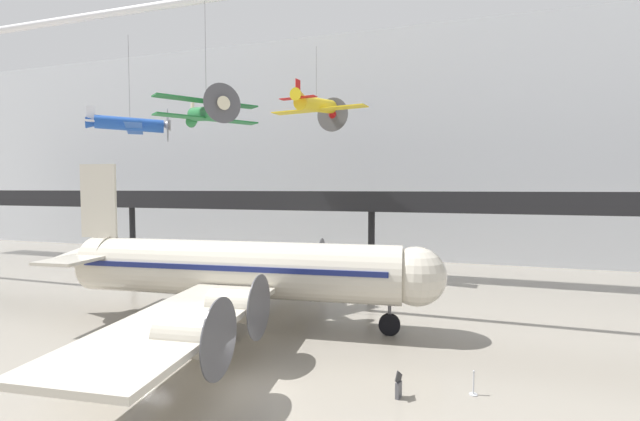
{
  "coord_description": "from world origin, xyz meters",
  "views": [
    {
      "loc": [
        8.28,
        -16.53,
        8.94
      ],
      "look_at": [
        -0.36,
        10.62,
        7.41
      ],
      "focal_mm": 24.0,
      "sensor_mm": 36.0,
      "label": 1
    }
  ],
  "objects": [
    {
      "name": "ground_plane",
      "position": [
        0.0,
        0.0,
        0.0
      ],
      "size": [
        260.0,
        260.0,
        0.0
      ],
      "primitive_type": "plane",
      "color": "gray"
    },
    {
      "name": "hangar_back_wall",
      "position": [
        0.0,
        37.96,
        14.18
      ],
      "size": [
        140.0,
        3.0,
        28.37
      ],
      "color": "silver",
      "rests_on": "ground"
    },
    {
      "name": "mezzanine_walkway",
      "position": [
        0.0,
        26.09,
        6.97
      ],
      "size": [
        110.0,
        3.2,
        8.59
      ],
      "color": "black",
      "rests_on": "ground"
    },
    {
      "name": "airliner_silver_main",
      "position": [
        -5.35,
        7.99,
        3.63
      ],
      "size": [
        27.14,
        31.03,
        10.56
      ],
      "rotation": [
        0.0,
        0.0,
        0.1
      ],
      "color": "beige",
      "rests_on": "ground"
    },
    {
      "name": "suspended_plane_green_biplane",
      "position": [
        -9.0,
        10.71,
        14.33
      ],
      "size": [
        6.3,
        6.82,
        8.97
      ],
      "rotation": [
        0.0,
        0.0,
        5.66
      ],
      "color": "#1E6B33"
    },
    {
      "name": "suspended_plane_blue_trainer",
      "position": [
        -19.21,
        14.6,
        14.51
      ],
      "size": [
        7.03,
        7.34,
        9.13
      ],
      "rotation": [
        0.0,
        0.0,
        0.69
      ],
      "color": "#1E4CAD"
    },
    {
      "name": "suspended_plane_yellow_lowwing",
      "position": [
        -4.58,
        22.7,
        16.82
      ],
      "size": [
        9.9,
        8.14,
        7.63
      ],
      "rotation": [
        0.0,
        0.0,
        1.41
      ],
      "color": "yellow"
    },
    {
      "name": "stanchion_barrier",
      "position": [
        9.14,
        2.62,
        0.33
      ],
      "size": [
        0.36,
        0.36,
        1.08
      ],
      "color": "#B2B5BA",
      "rests_on": "ground"
    },
    {
      "name": "info_sign_pedestal",
      "position": [
        6.09,
        1.36,
        0.46
      ],
      "size": [
        0.25,
        0.76,
        1.24
      ],
      "rotation": [
        0.0,
        0.0,
        -0.25
      ],
      "color": "#4C4C51",
      "rests_on": "ground"
    }
  ]
}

